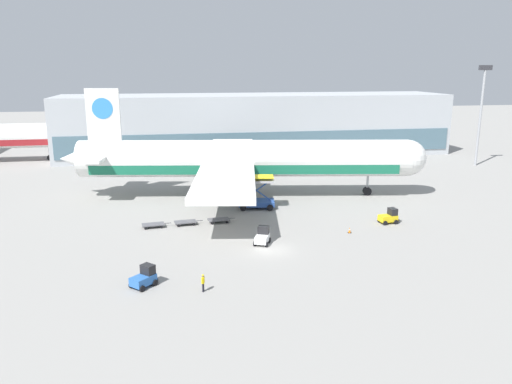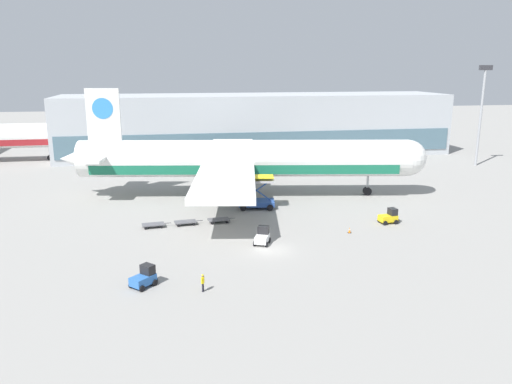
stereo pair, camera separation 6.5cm
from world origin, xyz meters
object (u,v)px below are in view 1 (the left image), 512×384
object	(u,v)px
scissor_lift_loader	(256,196)
baggage_dolly_lead	(153,225)
traffic_cone_near	(350,230)
baggage_tug_foreground	(389,217)
ground_crew_near	(203,281)
baggage_tug_mid	(263,237)
baggage_tug_far	(144,277)
baggage_dolly_third	(219,220)
light_mast	(481,108)
airplane_main	(240,160)
baggage_dolly_second	(186,222)

from	to	relation	value
scissor_lift_loader	baggage_dolly_lead	xyz separation A→B (m)	(-14.73, -6.82, -1.47)
scissor_lift_loader	traffic_cone_near	distance (m)	16.38
baggage_tug_foreground	ground_crew_near	bearing A→B (deg)	-154.14
baggage_tug_mid	scissor_lift_loader	bearing A→B (deg)	16.18
baggage_tug_far	baggage_dolly_third	xyz separation A→B (m)	(8.94, 18.70, -0.49)
light_mast	ground_crew_near	xyz separation A→B (m)	(-61.15, -51.39, -11.08)
baggage_dolly_third	ground_crew_near	distance (m)	21.13
light_mast	baggage_tug_mid	bearing A→B (deg)	-143.36
baggage_tug_foreground	light_mast	bearing A→B (deg)	37.59
baggage_dolly_third	airplane_main	bearing A→B (deg)	64.02
airplane_main	baggage_tug_mid	size ratio (longest dim) A/B	20.68
scissor_lift_loader	baggage_dolly_third	bearing A→B (deg)	-126.02
baggage_tug_mid	traffic_cone_near	xyz separation A→B (m)	(11.44, 1.97, -0.52)
airplane_main	light_mast	bearing A→B (deg)	26.77
baggage_dolly_lead	light_mast	bearing A→B (deg)	18.75
baggage_tug_foreground	baggage_dolly_second	distance (m)	26.90
baggage_dolly_second	baggage_tug_foreground	bearing A→B (deg)	-14.90
scissor_lift_loader	baggage_tug_mid	bearing A→B (deg)	-88.35
baggage_dolly_lead	baggage_dolly_second	xyz separation A→B (m)	(4.14, 0.38, 0.00)
airplane_main	scissor_lift_loader	distance (m)	8.72
baggage_tug_mid	baggage_dolly_lead	xyz separation A→B (m)	(-12.73, 8.45, -0.49)
light_mast	baggage_dolly_second	distance (m)	70.19
baggage_dolly_third	traffic_cone_near	size ratio (longest dim) A/B	5.14
light_mast	baggage_tug_mid	distance (m)	67.44
traffic_cone_near	baggage_dolly_lead	bearing A→B (deg)	164.98
light_mast	baggage_dolly_second	size ratio (longest dim) A/B	5.46
scissor_lift_loader	ground_crew_near	size ratio (longest dim) A/B	3.30
baggage_dolly_second	baggage_tug_far	bearing A→B (deg)	-110.39
airplane_main	baggage_dolly_lead	size ratio (longest dim) A/B	15.34
baggage_tug_far	traffic_cone_near	xyz separation A→B (m)	(24.57, 11.55, -0.52)
light_mast	scissor_lift_loader	xyz separation A→B (m)	(-51.36, -24.42, -10.21)
light_mast	baggage_dolly_third	xyz separation A→B (m)	(-57.54, -30.57, -11.68)
airplane_main	baggage_dolly_third	xyz separation A→B (m)	(-4.87, -13.80, -5.45)
airplane_main	baggage_dolly_lead	distance (m)	20.46
scissor_lift_loader	airplane_main	bearing A→B (deg)	108.87
baggage_tug_foreground	baggage_dolly_lead	size ratio (longest dim) A/B	0.69
baggage_dolly_lead	baggage_tug_far	bearing A→B (deg)	-97.81
scissor_lift_loader	baggage_dolly_second	world-z (taller)	scissor_lift_loader
baggage_tug_far	baggage_dolly_lead	world-z (taller)	baggage_tug_far
traffic_cone_near	baggage_tug_foreground	bearing A→B (deg)	24.21
light_mast	baggage_dolly_second	xyz separation A→B (m)	(-61.95, -30.86, -11.68)
light_mast	traffic_cone_near	xyz separation A→B (m)	(-41.92, -37.72, -11.71)
light_mast	baggage_tug_far	bearing A→B (deg)	-143.46
baggage_dolly_third	ground_crew_near	size ratio (longest dim) A/B	2.21
baggage_tug_far	baggage_dolly_lead	distance (m)	18.05
baggage_tug_mid	baggage_dolly_lead	world-z (taller)	baggage_tug_mid
baggage_dolly_third	scissor_lift_loader	bearing A→B (deg)	38.33
ground_crew_near	airplane_main	bearing A→B (deg)	-175.15
airplane_main	baggage_tug_far	bearing A→B (deg)	-103.93
scissor_lift_loader	ground_crew_near	world-z (taller)	scissor_lift_loader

